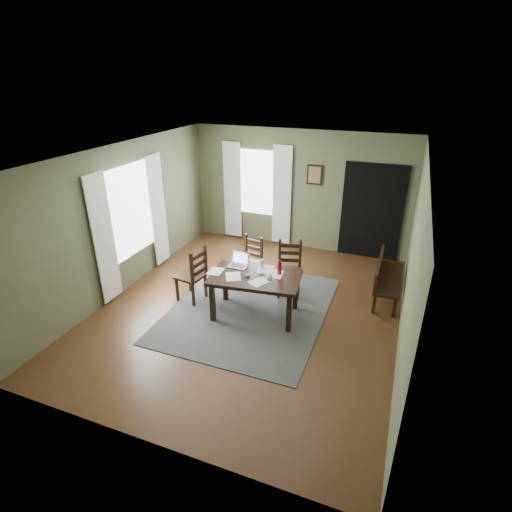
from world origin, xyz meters
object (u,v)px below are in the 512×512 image
at_px(chair_back_right, 289,269).
at_px(chair_end, 193,275).
at_px(dining_table, 255,281).
at_px(laptop, 239,262).
at_px(bench, 385,275).
at_px(water_bottle, 279,268).
at_px(chair_back_left, 250,261).

bearing_deg(chair_back_right, chair_end, -164.72).
distance_m(dining_table, laptop, 0.51).
xyz_separation_m(bench, water_bottle, (-1.65, -1.15, 0.40)).
relative_size(chair_back_right, laptop, 3.17).
height_order(chair_back_left, laptop, laptop).
distance_m(chair_back_right, laptop, 1.03).
distance_m(bench, water_bottle, 2.05).
relative_size(chair_back_left, chair_back_right, 0.93).
bearing_deg(dining_table, chair_back_right, 64.45).
bearing_deg(water_bottle, bench, 34.98).
xyz_separation_m(chair_end, water_bottle, (1.57, 0.15, 0.36)).
height_order(chair_end, water_bottle, chair_end).
relative_size(dining_table, chair_back_left, 1.66).
distance_m(chair_back_right, bench, 1.74).
xyz_separation_m(chair_back_left, chair_back_right, (0.82, -0.08, 0.03)).
bearing_deg(laptop, chair_end, -164.76).
relative_size(chair_end, water_bottle, 4.11).
bearing_deg(chair_back_left, chair_back_right, 6.19).
distance_m(chair_back_left, bench, 2.53).
bearing_deg(laptop, dining_table, -32.15).
relative_size(dining_table, chair_end, 1.52).
bearing_deg(chair_back_left, dining_table, -51.91).
bearing_deg(water_bottle, laptop, 175.98).
bearing_deg(laptop, chair_back_left, 98.58).
bearing_deg(dining_table, bench, 27.43).
xyz_separation_m(dining_table, chair_back_right, (0.32, 0.94, -0.16)).
height_order(bench, laptop, laptop).
relative_size(chair_back_left, bench, 0.69).
height_order(chair_back_left, water_bottle, water_bottle).
distance_m(dining_table, chair_back_left, 1.15).
xyz_separation_m(chair_end, bench, (3.22, 1.31, -0.05)).
xyz_separation_m(dining_table, bench, (2.00, 1.37, -0.20)).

